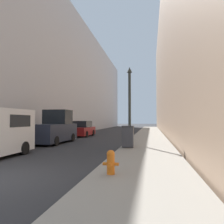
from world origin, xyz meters
name	(u,v)px	position (x,y,z in m)	size (l,w,h in m)	color
sidewalk_right	(149,136)	(4.79, 18.00, 0.06)	(3.10, 60.00, 0.12)	gray
building_left_glass	(49,79)	(-10.38, 26.00, 7.95)	(12.00, 60.00, 15.89)	#BCBCC1
building_right_stone	(207,60)	(12.44, 26.00, 9.76)	(12.00, 60.00, 19.52)	#9E7F66
fire_hydrant	(111,162)	(3.86, 1.23, 0.49)	(0.47, 0.35, 0.70)	orange
trash_bin	(128,136)	(3.70, 7.50, 0.76)	(0.65, 0.63, 1.24)	#3D3D42
lamppost	(130,104)	(3.60, 9.62, 2.76)	(0.36, 0.36, 5.15)	#2D332D
pickup_truck	(54,129)	(-2.07, 10.12, 1.00)	(2.08, 4.88, 2.47)	#232838
parked_sedan_near	(82,129)	(-2.12, 16.91, 0.74)	(1.91, 4.16, 1.61)	maroon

